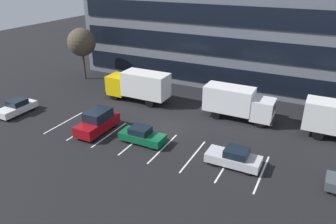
# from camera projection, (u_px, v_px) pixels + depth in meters

# --- Properties ---
(ground_plane) EXTENTS (120.00, 120.00, 0.00)m
(ground_plane) POSITION_uv_depth(u_px,v_px,m) (168.00, 127.00, 31.69)
(ground_plane) COLOR black
(office_building) EXTENTS (38.36, 12.38, 14.40)m
(office_building) POSITION_uv_depth(u_px,v_px,m) (229.00, 25.00, 43.37)
(office_building) COLOR slate
(office_building) RESTS_ON ground_plane
(lot_markings) EXTENTS (19.74, 5.40, 0.01)m
(lot_markings) POSITION_uv_depth(u_px,v_px,m) (149.00, 145.00, 28.59)
(lot_markings) COLOR silver
(lot_markings) RESTS_ON ground_plane
(box_truck_yellow) EXTENTS (7.55, 2.50, 3.50)m
(box_truck_yellow) POSITION_uv_depth(u_px,v_px,m) (139.00, 85.00, 37.12)
(box_truck_yellow) COLOR yellow
(box_truck_yellow) RESTS_ON ground_plane
(box_truck_white) EXTENTS (7.09, 2.35, 3.29)m
(box_truck_white) POSITION_uv_depth(u_px,v_px,m) (238.00, 102.00, 32.74)
(box_truck_white) COLOR white
(box_truck_white) RESTS_ON ground_plane
(sedan_forest) EXTENTS (4.05, 1.70, 1.45)m
(sedan_forest) POSITION_uv_depth(u_px,v_px,m) (142.00, 135.00, 28.71)
(sedan_forest) COLOR #0C5933
(sedan_forest) RESTS_ON ground_plane
(suv_maroon) EXTENTS (1.97, 4.64, 2.10)m
(suv_maroon) POSITION_uv_depth(u_px,v_px,m) (98.00, 122.00, 30.47)
(suv_maroon) COLOR maroon
(suv_maroon) RESTS_ON ground_plane
(sedan_white) EXTENTS (1.74, 4.16, 1.49)m
(sedan_white) POSITION_uv_depth(u_px,v_px,m) (17.00, 107.00, 34.39)
(sedan_white) COLOR white
(sedan_white) RESTS_ON ground_plane
(sedan_silver) EXTENTS (4.21, 1.76, 1.51)m
(sedan_silver) POSITION_uv_depth(u_px,v_px,m) (234.00, 158.00, 25.32)
(sedan_silver) COLOR silver
(sedan_silver) RESTS_ON ground_plane
(bare_tree) EXTENTS (3.72, 3.72, 6.97)m
(bare_tree) POSITION_uv_depth(u_px,v_px,m) (82.00, 42.00, 43.23)
(bare_tree) COLOR #473323
(bare_tree) RESTS_ON ground_plane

